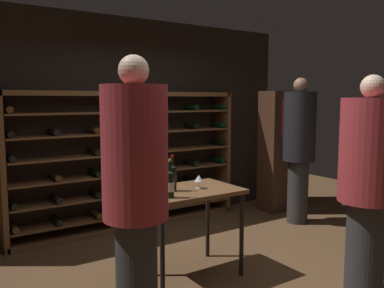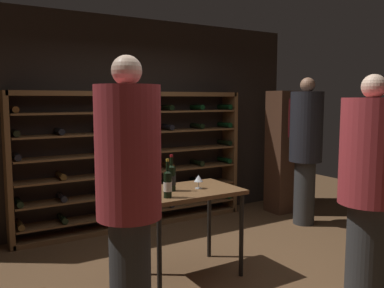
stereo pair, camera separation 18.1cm
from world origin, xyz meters
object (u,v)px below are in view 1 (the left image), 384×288
object	(u,v)px
tasting_table	(188,200)
person_bystander_red_print	(369,176)
person_guest_blue_shirt	(135,185)
display_cabinet	(276,151)
wine_rack	(130,161)
wine_bottle_black_capsule	(170,184)
wine_glass_stemmed_right	(199,179)
person_guest_khaki	(299,143)
wine_bottle_red_label	(172,178)

from	to	relation	value
tasting_table	person_bystander_red_print	xyz separation A→B (m)	(1.13, -1.18, 0.31)
person_guest_blue_shirt	tasting_table	bearing A→B (deg)	125.66
tasting_table	display_cabinet	bearing A→B (deg)	26.92
wine_rack	wine_bottle_black_capsule	size ratio (longest dim) A/B	9.27
wine_rack	wine_glass_stemmed_right	xyz separation A→B (m)	(-0.07, -1.74, 0.06)
person_bystander_red_print	display_cabinet	xyz separation A→B (m)	(1.31, 2.41, -0.14)
person_guest_khaki	person_guest_blue_shirt	bearing A→B (deg)	50.05
tasting_table	wine_glass_stemmed_right	world-z (taller)	wine_glass_stemmed_right
display_cabinet	wine_rack	bearing A→B (deg)	167.94
display_cabinet	wine_bottle_black_capsule	size ratio (longest dim) A/B	5.35
wine_rack	display_cabinet	distance (m)	2.30
wine_glass_stemmed_right	display_cabinet	bearing A→B (deg)	28.52
person_guest_blue_shirt	display_cabinet	xyz separation A→B (m)	(3.29, 1.87, -0.20)
wine_bottle_black_capsule	wine_rack	bearing A→B (deg)	75.48
person_guest_blue_shirt	wine_glass_stemmed_right	bearing A→B (deg)	121.29
person_guest_khaki	wine_bottle_red_label	distance (m)	2.47
tasting_table	person_guest_blue_shirt	xyz separation A→B (m)	(-0.86, -0.63, 0.37)
wine_bottle_black_capsule	person_guest_blue_shirt	bearing A→B (deg)	-141.09
person_bystander_red_print	wine_glass_stemmed_right	distance (m)	1.54
person_bystander_red_print	display_cabinet	size ratio (longest dim) A/B	1.05
wine_rack	person_guest_blue_shirt	world-z (taller)	person_guest_blue_shirt
tasting_table	wine_bottle_black_capsule	distance (m)	0.44
person_guest_blue_shirt	display_cabinet	size ratio (longest dim) A/B	1.10
person_guest_blue_shirt	wine_bottle_black_capsule	xyz separation A→B (m)	(0.54, 0.44, -0.14)
person_guest_khaki	wine_bottle_black_capsule	size ratio (longest dim) A/B	5.84
person_guest_khaki	display_cabinet	size ratio (longest dim) A/B	1.09
person_bystander_red_print	display_cabinet	bearing A→B (deg)	13.54
person_guest_blue_shirt	wine_bottle_red_label	xyz separation A→B (m)	(0.70, 0.66, -0.13)
wine_rack	wine_bottle_black_capsule	bearing A→B (deg)	-104.52
wine_bottle_red_label	tasting_table	bearing A→B (deg)	-7.86
display_cabinet	wine_bottle_red_label	bearing A→B (deg)	-154.92
wine_rack	wine_bottle_red_label	xyz separation A→B (m)	(-0.34, -1.69, 0.09)
tasting_table	wine_bottle_black_capsule	xyz separation A→B (m)	(-0.31, -0.20, 0.23)
wine_bottle_black_capsule	wine_glass_stemmed_right	xyz separation A→B (m)	(0.43, 0.17, -0.03)
person_guest_khaki	display_cabinet	bearing A→B (deg)	-78.47
wine_rack	display_cabinet	size ratio (longest dim) A/B	1.73
person_bystander_red_print	wine_bottle_red_label	size ratio (longest dim) A/B	5.59
display_cabinet	wine_bottle_red_label	xyz separation A→B (m)	(-2.59, -1.21, 0.07)
tasting_table	person_bystander_red_print	size ratio (longest dim) A/B	0.51
wine_rack	display_cabinet	world-z (taller)	display_cabinet
person_guest_blue_shirt	wine_glass_stemmed_right	world-z (taller)	person_guest_blue_shirt
person_guest_khaki	wine_bottle_black_capsule	bearing A→B (deg)	45.63
wine_rack	person_guest_khaki	distance (m)	2.35
display_cabinet	person_guest_khaki	bearing A→B (deg)	-106.82
person_bystander_red_print	wine_bottle_black_capsule	world-z (taller)	person_bystander_red_print
wine_glass_stemmed_right	tasting_table	bearing A→B (deg)	167.89
tasting_table	person_guest_khaki	distance (m)	2.35
display_cabinet	wine_glass_stemmed_right	world-z (taller)	display_cabinet
wine_bottle_black_capsule	wine_glass_stemmed_right	size ratio (longest dim) A/B	2.61
person_guest_blue_shirt	wine_bottle_black_capsule	distance (m)	0.71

